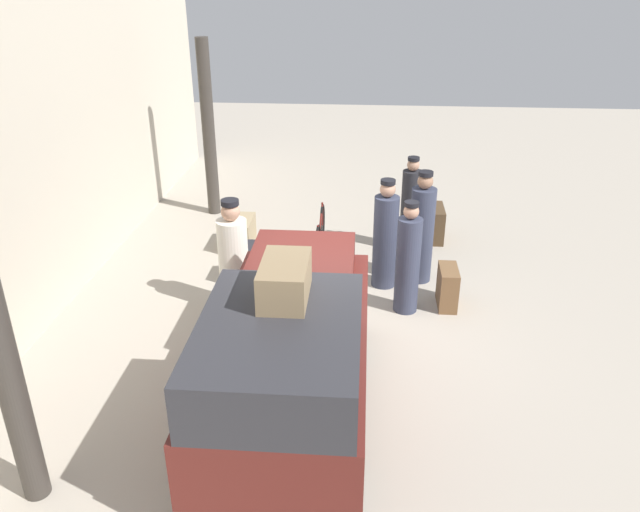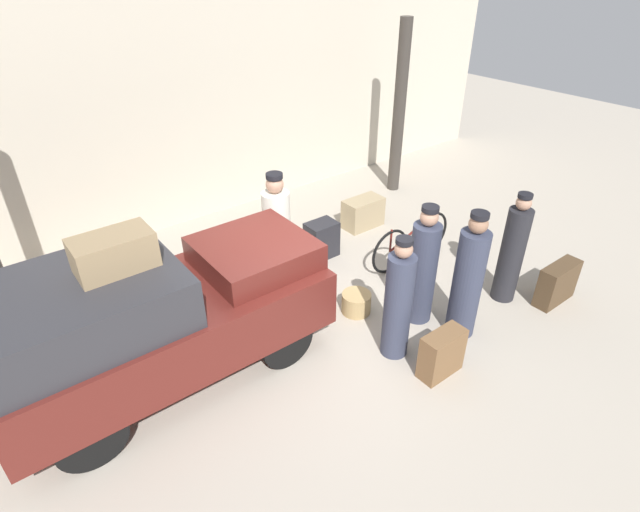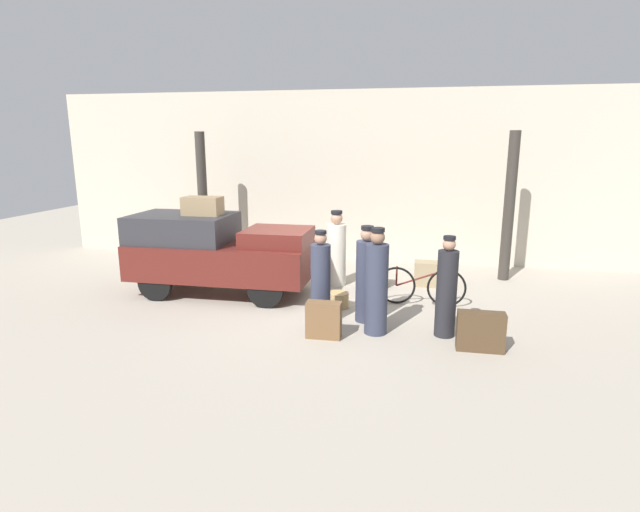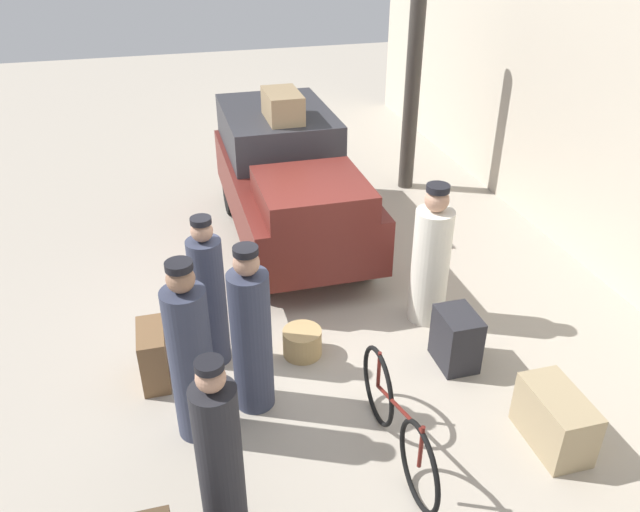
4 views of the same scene
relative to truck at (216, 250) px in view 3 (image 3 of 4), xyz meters
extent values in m
plane|color=#A89E8E|center=(2.06, -0.35, -0.94)|extent=(30.00, 30.00, 0.00)
cube|color=beige|center=(2.06, 3.73, 1.31)|extent=(16.00, 0.15, 4.50)
cylinder|color=#38332D|center=(-1.30, 2.33, 0.78)|extent=(0.25, 0.25, 3.43)
cylinder|color=#38332D|center=(6.20, 2.33, 0.78)|extent=(0.25, 0.25, 3.43)
cylinder|color=black|center=(1.29, 0.74, -0.58)|extent=(0.72, 0.12, 0.72)
cylinder|color=black|center=(1.29, -0.74, -0.58)|extent=(0.72, 0.12, 0.72)
cylinder|color=black|center=(-1.05, 0.74, -0.58)|extent=(0.72, 0.12, 0.72)
cylinder|color=black|center=(-1.05, -0.74, -0.58)|extent=(0.72, 0.12, 0.72)
cube|color=#591E19|center=(0.12, 0.00, -0.19)|extent=(3.78, 1.63, 0.73)
cube|color=#2D2D33|center=(-0.73, 0.00, 0.46)|extent=(2.08, 1.50, 0.58)
cube|color=#591E19|center=(1.35, 0.00, 0.34)|extent=(1.32, 1.27, 0.33)
torus|color=black|center=(4.77, 0.00, -0.56)|extent=(0.76, 0.04, 0.76)
torus|color=black|center=(3.79, 0.00, -0.56)|extent=(0.76, 0.04, 0.76)
cylinder|color=#591914|center=(4.28, 0.00, -0.37)|extent=(0.99, 0.04, 0.41)
cylinder|color=#591914|center=(3.79, 0.00, -0.36)|extent=(0.04, 0.04, 0.39)
cylinder|color=#591914|center=(4.77, 0.00, -0.34)|extent=(0.04, 0.04, 0.43)
cylinder|color=tan|center=(2.68, -0.46, -0.79)|extent=(0.42, 0.42, 0.30)
cylinder|color=silver|center=(2.39, 1.11, -0.24)|extent=(0.43, 0.43, 1.39)
sphere|color=tan|center=(2.39, 1.11, 0.59)|extent=(0.27, 0.27, 0.27)
cylinder|color=black|center=(2.39, 1.11, 0.72)|extent=(0.25, 0.25, 0.07)
cylinder|color=#33384C|center=(2.52, -1.39, -0.22)|extent=(0.35, 0.35, 1.44)
sphere|color=tan|center=(2.52, -1.39, 0.62)|extent=(0.22, 0.22, 0.22)
cylinder|color=black|center=(2.52, -1.39, 0.73)|extent=(0.21, 0.21, 0.06)
cylinder|color=#232328|center=(4.67, -1.54, -0.21)|extent=(0.34, 0.34, 1.46)
sphere|color=tan|center=(4.67, -1.54, 0.63)|extent=(0.21, 0.21, 0.21)
cylinder|color=black|center=(4.67, -1.54, 0.74)|extent=(0.20, 0.20, 0.06)
cylinder|color=#33384C|center=(3.52, -1.65, -0.17)|extent=(0.39, 0.39, 1.54)
sphere|color=#936B51|center=(3.52, -1.65, 0.72)|extent=(0.24, 0.24, 0.24)
cylinder|color=black|center=(3.52, -1.65, 0.85)|extent=(0.23, 0.23, 0.07)
cylinder|color=#33384C|center=(3.29, -1.08, -0.20)|extent=(0.38, 0.38, 1.48)
sphere|color=tan|center=(3.29, -1.08, 0.66)|extent=(0.24, 0.24, 0.24)
cylinder|color=black|center=(3.29, -1.08, 0.78)|extent=(0.22, 0.22, 0.07)
cube|color=#9E8966|center=(4.50, 1.43, -0.66)|extent=(0.75, 0.41, 0.55)
cube|color=brown|center=(2.69, -2.01, -0.63)|extent=(0.58, 0.27, 0.61)
cube|color=#232328|center=(3.24, 1.07, -0.63)|extent=(0.51, 0.37, 0.62)
cube|color=#4C3823|center=(5.18, -2.06, -0.63)|extent=(0.72, 0.26, 0.62)
cube|color=#937A56|center=(-0.26, 0.00, 0.94)|extent=(0.79, 0.46, 0.38)
camera|label=1|loc=(-5.56, -0.75, 3.73)|focal=35.00mm
camera|label=2|loc=(-1.24, -4.68, 3.56)|focal=28.00mm
camera|label=3|loc=(4.13, -9.68, 2.26)|focal=28.00mm
camera|label=4|loc=(7.92, -1.66, 3.39)|focal=35.00mm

